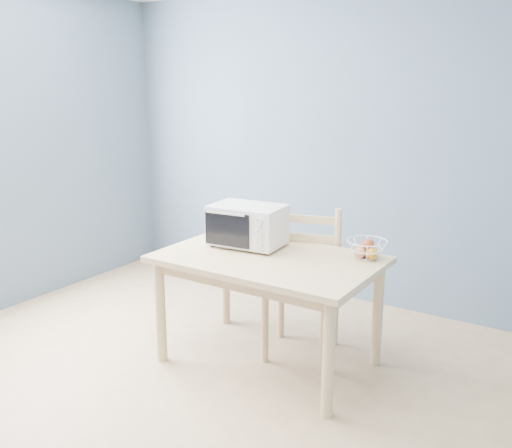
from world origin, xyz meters
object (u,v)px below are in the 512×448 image
Objects in this scene: toaster_oven at (245,224)px; fruit_basket at (367,249)px; dining_chair at (303,284)px; dining_table at (269,271)px.

fruit_basket is (0.81, 0.18, -0.09)m from toaster_oven.
fruit_basket is at bearing -13.49° from dining_chair.
toaster_oven is at bearing -170.63° from dining_chair.
fruit_basket is at bearing 28.68° from dining_table.
fruit_basket is at bearing 7.07° from toaster_oven.
dining_chair is at bearing 18.97° from toaster_oven.
toaster_oven reaches higher than dining_chair.
fruit_basket is 0.34× the size of dining_chair.
dining_chair is (0.11, 0.29, -0.15)m from dining_table.
dining_chair is at bearing -178.48° from fruit_basket.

